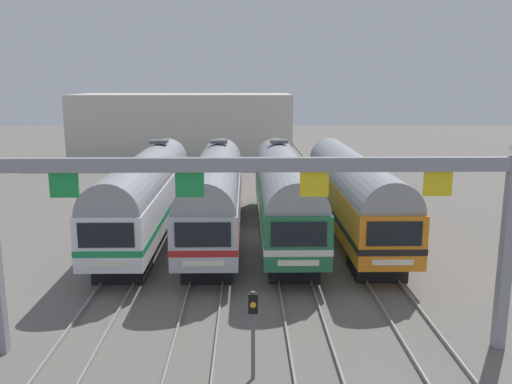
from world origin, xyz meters
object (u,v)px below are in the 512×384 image
(commuter_train_white, at_px, (146,191))
(commuter_train_stainless, at_px, (215,191))
(catenary_gantry, at_px, (252,201))
(yard_signal_mast, at_px, (253,318))
(commuter_train_green, at_px, (284,190))
(commuter_train_orange, at_px, (352,190))

(commuter_train_white, bearing_deg, commuter_train_stainless, 0.00)
(catenary_gantry, xyz_separation_m, yard_signal_mast, (0.00, -1.81, -3.14))
(commuter_train_green, bearing_deg, commuter_train_white, 180.00)
(commuter_train_green, bearing_deg, yard_signal_mast, -97.27)
(commuter_train_green, xyz_separation_m, catenary_gantry, (-1.95, -13.50, 2.40))
(commuter_train_orange, distance_m, yard_signal_mast, 16.40)
(commuter_train_white, bearing_deg, yard_signal_mast, -69.06)
(yard_signal_mast, bearing_deg, commuter_train_green, 82.73)
(commuter_train_white, height_order, commuter_train_stainless, same)
(commuter_train_green, height_order, catenary_gantry, catenary_gantry)
(commuter_train_stainless, bearing_deg, yard_signal_mast, -82.73)
(commuter_train_white, xyz_separation_m, commuter_train_green, (7.81, 0.00, 0.00))
(commuter_train_white, distance_m, catenary_gantry, 14.91)
(commuter_train_stainless, height_order, yard_signal_mast, commuter_train_stainless)
(commuter_train_white, distance_m, commuter_train_orange, 11.72)
(commuter_train_stainless, bearing_deg, commuter_train_white, 180.00)
(commuter_train_green, relative_size, catenary_gantry, 1.07)
(commuter_train_stainless, xyz_separation_m, commuter_train_green, (3.91, 0.00, 0.00))
(commuter_train_stainless, bearing_deg, commuter_train_green, 0.00)
(yard_signal_mast, bearing_deg, commuter_train_white, 110.94)
(commuter_train_orange, xyz_separation_m, yard_signal_mast, (-5.86, -15.30, -0.73))
(commuter_train_white, height_order, commuter_train_green, same)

